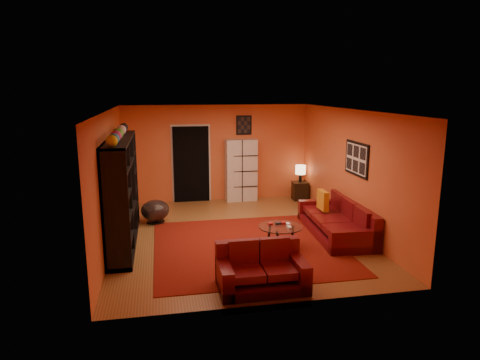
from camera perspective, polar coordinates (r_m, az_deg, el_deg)
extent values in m
plane|color=brown|center=(9.08, -0.48, -7.34)|extent=(6.00, 6.00, 0.00)
plane|color=white|center=(8.57, -0.51, 9.27)|extent=(6.00, 6.00, 0.00)
plane|color=#D95D2F|center=(11.65, -3.13, 3.60)|extent=(6.00, 0.00, 6.00)
plane|color=#D95D2F|center=(5.89, 4.72, -4.97)|extent=(6.00, 0.00, 6.00)
plane|color=#D95D2F|center=(8.66, -17.01, 0.08)|extent=(0.00, 6.00, 6.00)
plane|color=#D95D2F|center=(9.49, 14.52, 1.26)|extent=(0.00, 6.00, 6.00)
cube|color=#5E100A|center=(8.45, 1.05, -8.82)|extent=(3.60, 3.60, 0.01)
cube|color=black|center=(11.59, -6.52, 2.09)|extent=(0.95, 0.10, 2.04)
cube|color=black|center=(9.17, 15.30, 2.74)|extent=(0.03, 1.00, 0.70)
cube|color=black|center=(11.67, 0.52, 7.34)|extent=(0.42, 0.03, 0.52)
cube|color=black|center=(8.69, -15.43, -1.47)|extent=(0.45, 3.00, 2.10)
imported|color=black|center=(8.66, -15.09, -2.03)|extent=(0.87, 0.11, 0.50)
cube|color=#540B11|center=(9.29, 12.52, -6.14)|extent=(1.12, 2.44, 0.32)
cube|color=#540B11|center=(9.35, 14.90, -4.44)|extent=(0.32, 2.39, 0.85)
cube|color=#540B11|center=(8.27, 15.14, -7.49)|extent=(0.99, 0.24, 0.62)
cube|color=#540B11|center=(10.24, 10.49, -3.45)|extent=(0.99, 0.24, 0.62)
cube|color=#540B11|center=(8.58, 13.88, -5.57)|extent=(0.79, 0.70, 0.12)
cube|color=#540B11|center=(9.19, 12.37, -4.32)|extent=(0.79, 0.70, 0.12)
cube|color=#540B11|center=(9.80, 11.06, -3.23)|extent=(0.79, 0.70, 0.12)
cube|color=#540B11|center=(6.75, 2.94, -13.05)|extent=(1.35, 0.81, 0.32)
cube|color=#540B11|center=(6.92, 2.33, -9.99)|extent=(1.35, 0.18, 0.85)
cube|color=#540B11|center=(6.84, 7.79, -11.42)|extent=(0.18, 0.81, 0.62)
cube|color=#540B11|center=(6.58, -2.10, -12.29)|extent=(0.18, 0.81, 0.62)
cube|color=#540B11|center=(6.64, 5.15, -10.57)|extent=(0.47, 0.59, 0.12)
cube|color=#540B11|center=(6.53, 0.91, -10.93)|extent=(0.47, 0.59, 0.12)
cube|color=orange|center=(9.54, 10.99, -2.65)|extent=(0.12, 0.42, 0.42)
cylinder|color=silver|center=(8.30, 5.39, -6.20)|extent=(0.85, 0.85, 0.02)
cylinder|color=black|center=(8.48, 6.99, -7.35)|extent=(0.05, 0.05, 0.40)
cylinder|color=black|center=(8.51, 3.90, -7.20)|extent=(0.05, 0.05, 0.40)
cylinder|color=black|center=(8.12, 5.19, -8.20)|extent=(0.05, 0.05, 0.40)
cube|color=silver|center=(11.64, 0.13, 1.31)|extent=(0.86, 0.41, 1.68)
cylinder|color=black|center=(10.08, -11.17, -5.46)|extent=(0.44, 0.44, 0.03)
cylinder|color=black|center=(10.06, -11.19, -5.03)|extent=(0.06, 0.06, 0.15)
ellipsoid|color=#3D3637|center=(10.00, -11.23, -3.98)|extent=(0.64, 0.64, 0.48)
cube|color=black|center=(11.94, 7.99, -1.43)|extent=(0.43, 0.43, 0.50)
cylinder|color=black|center=(11.86, 8.04, 0.27)|extent=(0.08, 0.08, 0.22)
cylinder|color=#F2C585|center=(11.81, 8.07, 1.38)|extent=(0.28, 0.28, 0.24)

